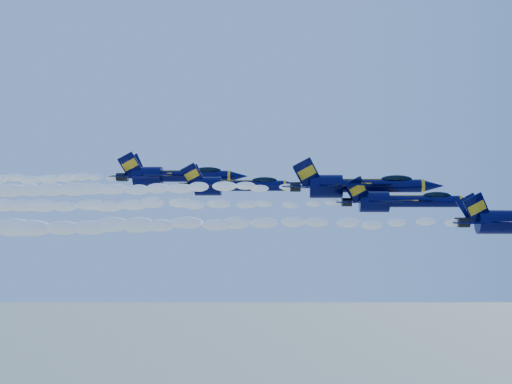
# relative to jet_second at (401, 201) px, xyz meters

# --- Properties ---
(smoke_trail_jet_lead) EXTENTS (51.21, 1.95, 1.75)m
(smoke_trail_jet_lead) POSITION_rel_jet_second_xyz_m (-21.66, -8.57, -2.43)
(smoke_trail_jet_lead) COLOR white
(jet_second) EXTENTS (15.13, 12.41, 5.62)m
(jet_second) POSITION_rel_jet_second_xyz_m (0.00, 0.00, 0.00)
(jet_second) COLOR #040430
(smoke_trail_jet_second) EXTENTS (51.21, 1.93, 1.73)m
(smoke_trail_jet_second) POSITION_rel_jet_second_xyz_m (-32.07, 0.00, -0.44)
(smoke_trail_jet_second) COLOR white
(jet_third) EXTENTS (18.07, 14.82, 6.72)m
(jet_third) POSITION_rel_jet_second_xyz_m (-4.49, 4.37, 1.86)
(jet_third) COLOR #040430
(smoke_trail_jet_third) EXTENTS (51.21, 2.30, 2.07)m
(smoke_trail_jet_third) POSITION_rel_jet_second_xyz_m (-37.82, 4.37, 1.39)
(smoke_trail_jet_third) COLOR white
(jet_fourth) EXTENTS (16.98, 13.93, 6.31)m
(jet_fourth) POSITION_rel_jet_second_xyz_m (-20.25, 16.15, 2.26)
(jet_fourth) COLOR #040430
(smoke_trail_jet_fourth) EXTENTS (51.21, 2.16, 1.95)m
(smoke_trail_jet_fourth) POSITION_rel_jet_second_xyz_m (-53.12, 16.15, 1.80)
(smoke_trail_jet_fourth) COLOR white
(jet_fifth) EXTENTS (20.04, 16.44, 7.45)m
(jet_fifth) POSITION_rel_jet_second_xyz_m (-30.09, 25.15, 4.00)
(jet_fifth) COLOR #040430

